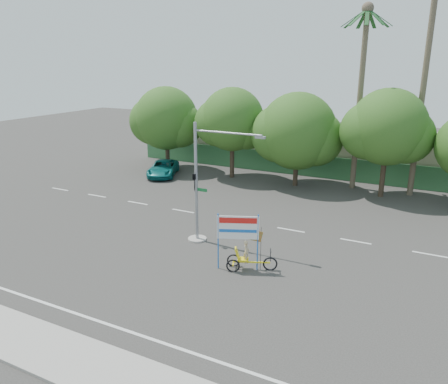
% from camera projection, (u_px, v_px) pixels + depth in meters
% --- Properties ---
extents(ground, '(120.00, 120.00, 0.00)m').
position_uv_depth(ground, '(200.00, 277.00, 21.55)').
color(ground, '#33302D').
rests_on(ground, ground).
extents(sidewalk_near, '(50.00, 2.40, 0.12)m').
position_uv_depth(sidewalk_near, '(92.00, 367.00, 15.13)').
color(sidewalk_near, gray).
rests_on(sidewalk_near, ground).
extents(fence, '(38.00, 0.08, 2.00)m').
position_uv_depth(fence, '(318.00, 167.00, 39.60)').
color(fence, '#336B3D').
rests_on(fence, ground).
extents(building_left, '(12.00, 8.00, 4.00)m').
position_uv_depth(building_left, '(239.00, 139.00, 47.49)').
color(building_left, '#BDAD96').
rests_on(building_left, ground).
extents(building_right, '(14.00, 8.00, 3.60)m').
position_uv_depth(building_right, '(418.00, 157.00, 39.75)').
color(building_right, '#BDAD96').
rests_on(building_right, ground).
extents(tree_far_left, '(7.14, 6.00, 7.96)m').
position_uv_depth(tree_far_left, '(166.00, 120.00, 41.61)').
color(tree_far_left, '#473828').
rests_on(tree_far_left, ground).
extents(tree_left, '(6.66, 5.60, 8.07)m').
position_uv_depth(tree_left, '(232.00, 122.00, 38.49)').
color(tree_left, '#473828').
rests_on(tree_left, ground).
extents(tree_center, '(7.62, 6.40, 7.85)m').
position_uv_depth(tree_center, '(297.00, 133.00, 36.07)').
color(tree_center, '#473828').
rests_on(tree_center, ground).
extents(tree_right, '(6.90, 5.80, 8.36)m').
position_uv_depth(tree_right, '(387.00, 130.00, 32.81)').
color(tree_right, '#473828').
rests_on(tree_right, ground).
extents(palm_tall, '(3.73, 3.79, 17.45)m').
position_uv_depth(palm_tall, '(427.00, 57.00, 31.69)').
color(palm_tall, '#70604C').
rests_on(palm_tall, ground).
extents(palm_short, '(3.73, 3.79, 14.45)m').
position_uv_depth(palm_short, '(362.00, 79.00, 34.10)').
color(palm_short, '#70604C').
rests_on(palm_short, ground).
extents(traffic_signal, '(4.72, 1.10, 7.00)m').
position_uv_depth(traffic_signal, '(201.00, 194.00, 25.05)').
color(traffic_signal, gray).
rests_on(traffic_signal, ground).
extents(trike_billboard, '(2.87, 1.43, 3.03)m').
position_uv_depth(trike_billboard, '(244.00, 247.00, 22.02)').
color(trike_billboard, black).
rests_on(trike_billboard, ground).
extents(pickup_truck, '(4.11, 5.51, 1.39)m').
position_uv_depth(pickup_truck, '(163.00, 168.00, 40.27)').
color(pickup_truck, '#0F6C6B').
rests_on(pickup_truck, ground).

